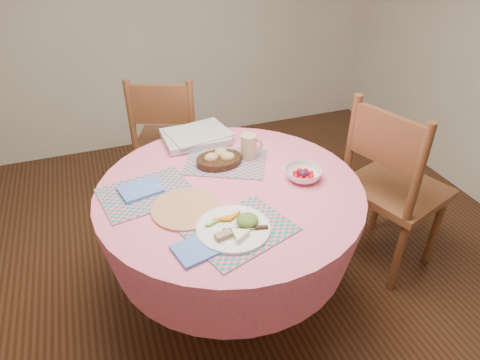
% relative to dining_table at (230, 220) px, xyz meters
% --- Properties ---
extents(ground, '(4.00, 4.00, 0.00)m').
position_rel_dining_table_xyz_m(ground, '(0.00, 0.00, -0.56)').
color(ground, '#331C0F').
rests_on(ground, ground).
extents(dining_table, '(1.24, 1.24, 0.75)m').
position_rel_dining_table_xyz_m(dining_table, '(0.00, 0.00, 0.00)').
color(dining_table, pink).
rests_on(dining_table, ground).
extents(chair_right, '(0.60, 0.61, 1.05)m').
position_rel_dining_table_xyz_m(chair_right, '(0.93, -0.01, -0.01)').
color(chair_right, brown).
rests_on(chair_right, ground).
extents(chair_back, '(0.59, 0.57, 0.98)m').
position_rel_dining_table_xyz_m(chair_back, '(-0.09, 1.00, -0.04)').
color(chair_back, brown).
rests_on(chair_back, ground).
extents(placemat_front, '(0.48, 0.41, 0.01)m').
position_rel_dining_table_xyz_m(placemat_front, '(-0.06, -0.31, 0.20)').
color(placemat_front, '#167E73').
rests_on(placemat_front, dining_table).
extents(placemat_left, '(0.45, 0.37, 0.01)m').
position_rel_dining_table_xyz_m(placemat_left, '(-0.37, 0.08, 0.20)').
color(placemat_left, '#167E73').
rests_on(placemat_left, dining_table).
extents(placemat_back, '(0.49, 0.45, 0.01)m').
position_rel_dining_table_xyz_m(placemat_back, '(0.05, 0.22, 0.20)').
color(placemat_back, '#167E73').
rests_on(placemat_back, dining_table).
extents(wicker_trivet, '(0.30, 0.30, 0.01)m').
position_rel_dining_table_xyz_m(wicker_trivet, '(-0.23, -0.10, 0.20)').
color(wicker_trivet, '#A56C47').
rests_on(wicker_trivet, dining_table).
extents(napkin_near, '(0.21, 0.18, 0.01)m').
position_rel_dining_table_xyz_m(napkin_near, '(-0.25, -0.36, 0.20)').
color(napkin_near, '#517BD2').
rests_on(napkin_near, dining_table).
extents(napkin_far, '(0.21, 0.18, 0.01)m').
position_rel_dining_table_xyz_m(napkin_far, '(-0.39, 0.10, 0.21)').
color(napkin_far, '#517BD2').
rests_on(napkin_far, placemat_left).
extents(dinner_plate, '(0.30, 0.30, 0.05)m').
position_rel_dining_table_xyz_m(dinner_plate, '(-0.08, -0.30, 0.22)').
color(dinner_plate, white).
rests_on(dinner_plate, placemat_front).
extents(bread_bowl, '(0.23, 0.23, 0.08)m').
position_rel_dining_table_xyz_m(bread_bowl, '(0.02, 0.21, 0.23)').
color(bread_bowl, black).
rests_on(bread_bowl, placemat_back).
extents(latte_mug, '(0.12, 0.08, 0.13)m').
position_rel_dining_table_xyz_m(latte_mug, '(0.18, 0.21, 0.26)').
color(latte_mug, tan).
rests_on(latte_mug, placemat_back).
extents(fruit_bowl, '(0.21, 0.21, 0.05)m').
position_rel_dining_table_xyz_m(fruit_bowl, '(0.35, -0.05, 0.22)').
color(fruit_bowl, white).
rests_on(fruit_bowl, dining_table).
extents(newspaper_stack, '(0.37, 0.30, 0.04)m').
position_rel_dining_table_xyz_m(newspaper_stack, '(-0.03, 0.50, 0.22)').
color(newspaper_stack, silver).
rests_on(newspaper_stack, dining_table).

